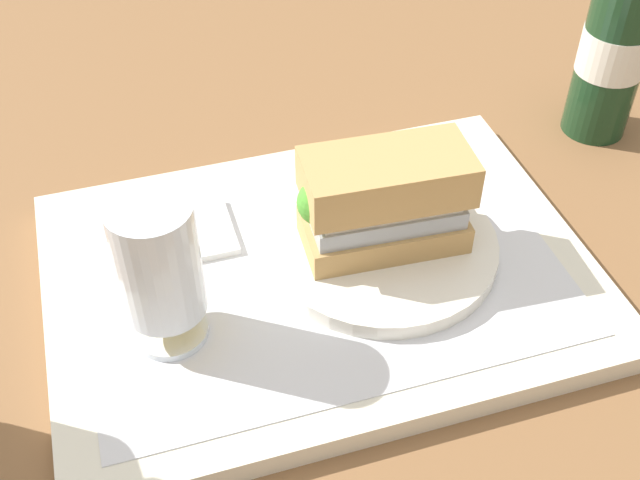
# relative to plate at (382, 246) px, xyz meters

# --- Properties ---
(ground_plane) EXTENTS (3.00, 3.00, 0.00)m
(ground_plane) POSITION_rel_plate_xyz_m (0.05, -0.00, -0.03)
(ground_plane) COLOR brown
(tray) EXTENTS (0.44, 0.32, 0.02)m
(tray) POSITION_rel_plate_xyz_m (0.05, -0.00, -0.02)
(tray) COLOR beige
(tray) RESTS_ON ground_plane
(placemat) EXTENTS (0.38, 0.27, 0.00)m
(placemat) POSITION_rel_plate_xyz_m (0.05, -0.00, -0.01)
(placemat) COLOR silver
(placemat) RESTS_ON tray
(plate) EXTENTS (0.19, 0.19, 0.01)m
(plate) POSITION_rel_plate_xyz_m (0.00, 0.00, 0.00)
(plate) COLOR silver
(plate) RESTS_ON placemat
(sandwich) EXTENTS (0.14, 0.07, 0.08)m
(sandwich) POSITION_rel_plate_xyz_m (0.00, -0.00, 0.05)
(sandwich) COLOR tan
(sandwich) RESTS_ON plate
(beer_glass) EXTENTS (0.06, 0.06, 0.12)m
(beer_glass) POSITION_rel_plate_xyz_m (0.18, 0.04, 0.06)
(beer_glass) COLOR silver
(beer_glass) RESTS_ON placemat
(napkin_folded) EXTENTS (0.09, 0.07, 0.01)m
(napkin_folded) POSITION_rel_plate_xyz_m (0.16, -0.07, -0.00)
(napkin_folded) COLOR white
(napkin_folded) RESTS_ON placemat
(second_bottle) EXTENTS (0.07, 0.07, 0.27)m
(second_bottle) POSITION_rel_plate_xyz_m (-0.28, -0.13, 0.08)
(second_bottle) COLOR #19381E
(second_bottle) RESTS_ON ground_plane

